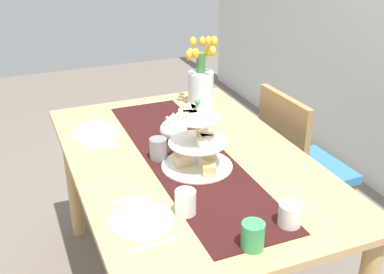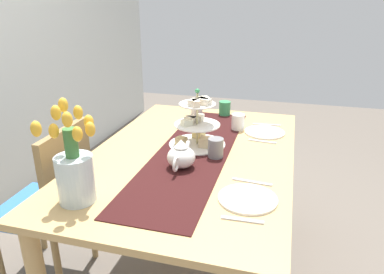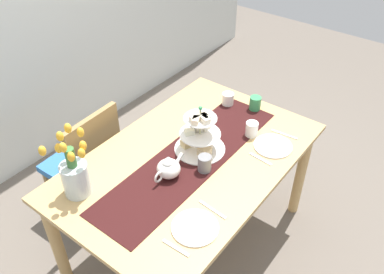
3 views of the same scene
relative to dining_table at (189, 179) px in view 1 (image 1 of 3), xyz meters
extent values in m
cube|color=tan|center=(0.00, 0.00, 0.09)|extent=(1.56, 1.00, 0.03)
cylinder|color=tan|center=(-0.71, -0.43, -0.30)|extent=(0.07, 0.07, 0.75)
cylinder|color=tan|center=(-0.71, 0.43, -0.30)|extent=(0.07, 0.07, 0.75)
cylinder|color=olive|center=(-0.03, 0.99, -0.47)|extent=(0.04, 0.04, 0.41)
cylinder|color=olive|center=(-0.39, 0.97, -0.47)|extent=(0.04, 0.04, 0.41)
cylinder|color=olive|center=(-0.01, 0.63, -0.47)|extent=(0.04, 0.04, 0.41)
cylinder|color=olive|center=(-0.37, 0.61, -0.47)|extent=(0.04, 0.04, 0.41)
cube|color=#3370B7|center=(-0.20, 0.80, -0.24)|extent=(0.44, 0.44, 0.05)
cube|color=olive|center=(-0.19, 0.61, 0.01)|extent=(0.42, 0.05, 0.45)
cube|color=black|center=(0.00, -0.01, 0.11)|extent=(1.34, 0.36, 0.00)
cylinder|color=beige|center=(0.10, 0.00, 0.25)|extent=(0.01, 0.01, 0.28)
cylinder|color=white|center=(0.10, 0.00, 0.12)|extent=(0.30, 0.30, 0.01)
cylinder|color=white|center=(0.10, 0.00, 0.23)|extent=(0.24, 0.24, 0.01)
cylinder|color=white|center=(0.10, 0.00, 0.34)|extent=(0.19, 0.19, 0.01)
cube|color=#E0CA7C|center=(0.19, 0.01, 0.14)|extent=(0.07, 0.07, 0.05)
cube|color=beige|center=(0.06, 0.08, 0.14)|extent=(0.06, 0.06, 0.04)
cube|color=beige|center=(0.07, -0.06, 0.14)|extent=(0.06, 0.07, 0.05)
cube|color=#F2E6C9|center=(0.15, 0.00, 0.24)|extent=(0.06, 0.04, 0.03)
cube|color=silver|center=(0.12, 0.03, 0.24)|extent=(0.06, 0.07, 0.03)
cube|color=#EDE1CA|center=(0.11, 0.04, 0.24)|extent=(0.04, 0.06, 0.03)
cube|color=#ECE9C8|center=(0.06, 0.04, 0.24)|extent=(0.07, 0.06, 0.03)
cube|color=beige|center=(0.06, 0.01, 0.35)|extent=(0.06, 0.05, 0.03)
cube|color=beige|center=(0.05, -0.01, 0.35)|extent=(0.07, 0.06, 0.03)
cube|color=beige|center=(0.08, -0.05, 0.35)|extent=(0.05, 0.07, 0.03)
cube|color=beige|center=(0.10, -0.03, 0.35)|extent=(0.05, 0.06, 0.03)
cube|color=beige|center=(0.12, -0.02, 0.35)|extent=(0.06, 0.07, 0.03)
sphere|color=#389356|center=(0.10, 0.00, 0.40)|extent=(0.02, 0.02, 0.02)
ellipsoid|color=white|center=(-0.19, 0.00, 0.16)|extent=(0.13, 0.13, 0.10)
cone|color=white|center=(-0.19, 0.00, 0.23)|extent=(0.06, 0.06, 0.04)
cylinder|color=white|center=(-0.10, 0.00, 0.17)|extent=(0.07, 0.02, 0.06)
torus|color=white|center=(-0.27, 0.00, 0.16)|extent=(0.07, 0.01, 0.07)
cylinder|color=silver|center=(-0.57, 0.30, 0.20)|extent=(0.14, 0.14, 0.18)
cylinder|color=#3D7538|center=(-0.57, 0.30, 0.34)|extent=(0.05, 0.05, 0.12)
ellipsoid|color=yellow|center=(-0.47, 0.32, 0.43)|extent=(0.04, 0.04, 0.06)
ellipsoid|color=yellow|center=(-0.51, 0.35, 0.47)|extent=(0.04, 0.04, 0.06)
ellipsoid|color=yellow|center=(-0.57, 0.34, 0.46)|extent=(0.04, 0.04, 0.06)
ellipsoid|color=yellow|center=(-0.59, 0.35, 0.40)|extent=(0.04, 0.04, 0.06)
ellipsoid|color=yellow|center=(-0.67, 0.35, 0.43)|extent=(0.04, 0.04, 0.06)
ellipsoid|color=yellow|center=(-0.61, 0.27, 0.45)|extent=(0.04, 0.04, 0.06)
ellipsoid|color=yellow|center=(-0.59, 0.25, 0.40)|extent=(0.04, 0.04, 0.06)
ellipsoid|color=yellow|center=(-0.55, 0.22, 0.40)|extent=(0.04, 0.04, 0.06)
ellipsoid|color=yellow|center=(-0.52, 0.25, 0.42)|extent=(0.04, 0.04, 0.06)
cylinder|color=white|center=(0.60, 0.13, 0.15)|extent=(0.08, 0.08, 0.08)
cylinder|color=white|center=(-0.39, -0.33, 0.11)|extent=(0.23, 0.23, 0.01)
cube|color=silver|center=(-0.53, -0.33, 0.11)|extent=(0.02, 0.15, 0.01)
cube|color=silver|center=(-0.24, -0.33, 0.11)|extent=(0.03, 0.17, 0.01)
cylinder|color=white|center=(0.38, -0.33, 0.11)|extent=(0.23, 0.23, 0.01)
cube|color=silver|center=(0.24, -0.33, 0.11)|extent=(0.03, 0.15, 0.01)
cube|color=silver|center=(0.53, -0.33, 0.11)|extent=(0.03, 0.17, 0.01)
cylinder|color=slate|center=(-0.03, -0.13, 0.16)|extent=(0.08, 0.08, 0.09)
cylinder|color=white|center=(0.40, -0.17, 0.16)|extent=(0.08, 0.08, 0.09)
cylinder|color=#389356|center=(0.66, -0.04, 0.16)|extent=(0.08, 0.08, 0.09)
camera|label=1|loc=(1.74, -0.69, 1.10)|focal=44.98mm
camera|label=2|loc=(-1.60, -0.45, 0.83)|focal=33.33mm
camera|label=3|loc=(-1.39, -1.08, 1.66)|focal=38.15mm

